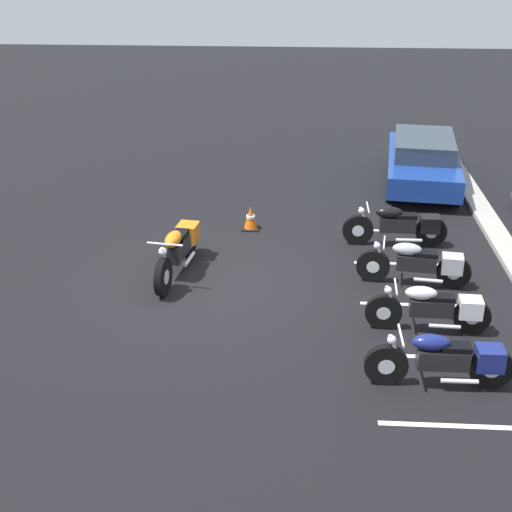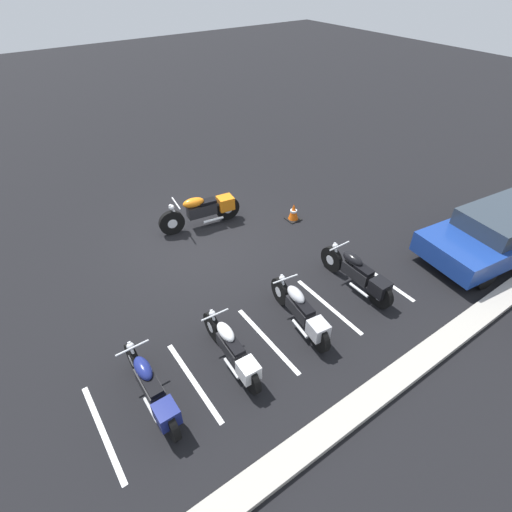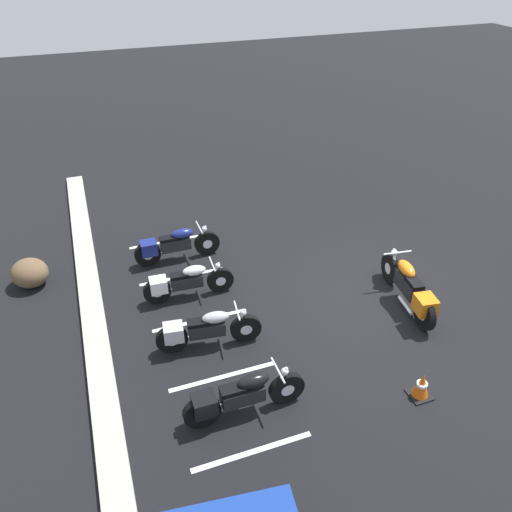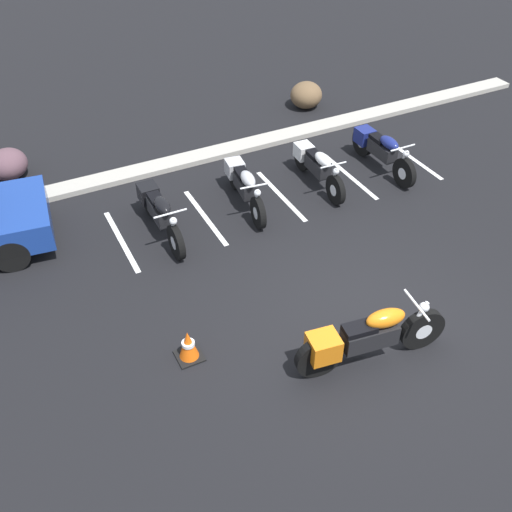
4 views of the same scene
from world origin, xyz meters
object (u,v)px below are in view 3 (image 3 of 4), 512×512
motorcycle_orange_featured (410,288)px  parked_bike_0 (239,396)px  parked_bike_1 (204,330)px  parked_bike_2 (184,282)px  traffic_cone (422,386)px  parked_bike_3 (173,245)px  landscape_rock_0 (30,273)px

motorcycle_orange_featured → parked_bike_0: (-1.58, 4.54, -0.05)m
motorcycle_orange_featured → parked_bike_1: bearing=94.3°
parked_bike_1 → parked_bike_0: bearing=-78.4°
parked_bike_2 → parked_bike_1: bearing=-87.1°
parked_bike_0 → traffic_cone: size_ratio=4.17×
parked_bike_3 → landscape_rock_0: 3.45m
parked_bike_0 → landscape_rock_0: (5.34, 3.50, -0.13)m
traffic_cone → parked_bike_1: bearing=52.7°
traffic_cone → landscape_rock_0: bearing=48.2°
parked_bike_0 → landscape_rock_0: size_ratio=2.53×
parked_bike_0 → landscape_rock_0: 6.39m
parked_bike_0 → parked_bike_1: bearing=94.4°
parked_bike_2 → parked_bike_3: size_ratio=0.95×
motorcycle_orange_featured → parked_bike_0: motorcycle_orange_featured is taller
parked_bike_3 → traffic_cone: bearing=-60.8°
motorcycle_orange_featured → parked_bike_1: size_ratio=1.13×
parked_bike_2 → landscape_rock_0: (1.74, 3.36, -0.10)m
landscape_rock_0 → parked_bike_0: bearing=-146.7°
landscape_rock_0 → traffic_cone: landscape_rock_0 is taller
parked_bike_1 → parked_bike_3: bearing=96.0°
parked_bike_2 → parked_bike_3: (1.61, -0.08, 0.02)m
parked_bike_2 → traffic_cone: (-4.32, -3.41, -0.19)m
parked_bike_3 → landscape_rock_0: parked_bike_3 is taller
landscape_rock_0 → traffic_cone: bearing=-131.8°
parked_bike_1 → landscape_rock_0: parked_bike_1 is taller
motorcycle_orange_featured → parked_bike_2: bearing=74.6°
parked_bike_1 → parked_bike_2: size_ratio=1.03×
parked_bike_1 → parked_bike_3: 3.34m
parked_bike_1 → parked_bike_3: size_ratio=0.98×
parked_bike_3 → parked_bike_0: bearing=-89.4°
motorcycle_orange_featured → parked_bike_2: size_ratio=1.16×
parked_bike_0 → parked_bike_1: size_ratio=1.03×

